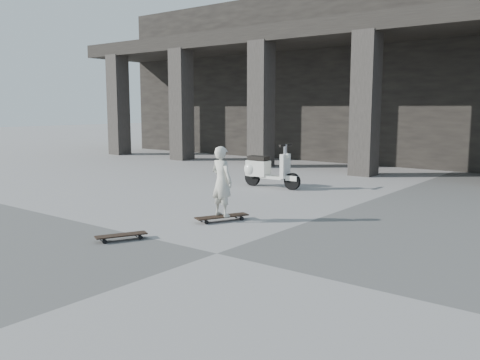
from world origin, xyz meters
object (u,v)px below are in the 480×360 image
Objects in this scene: longboard at (222,217)px; child at (222,181)px; skateboard_spare at (121,236)px; scooter at (263,169)px.

child is (-0.00, 0.00, 0.61)m from longboard.
skateboard_spare is at bearing 85.69° from child.
skateboard_spare is at bearing -165.84° from longboard.
child reaches higher than skateboard_spare.
skateboard_spare is 0.63× the size of child.
scooter is (-1.30, 5.38, 0.36)m from skateboard_spare.
child is at bearing 15.12° from skateboard_spare.
scooter is at bearing 39.43° from skateboard_spare.
child is 0.77× the size of scooter.
child is 3.90m from scooter.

